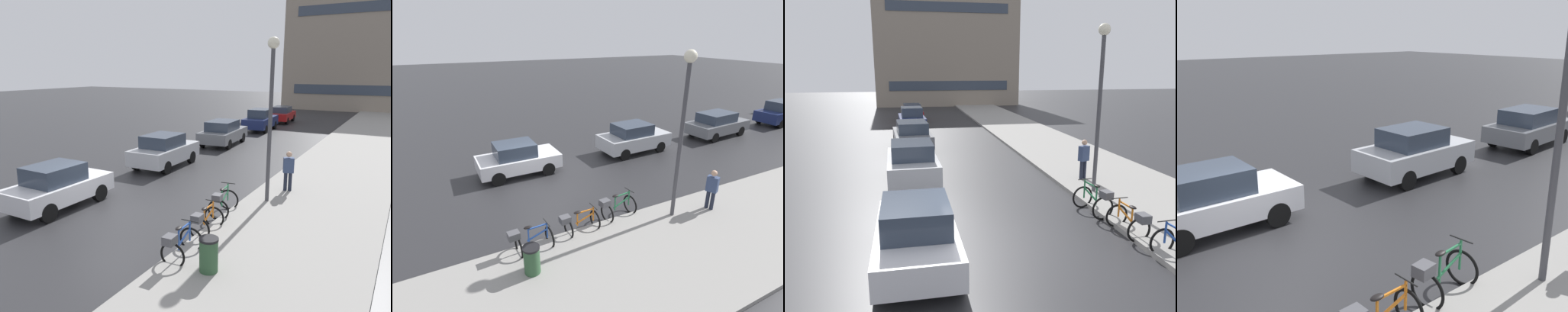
# 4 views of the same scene
# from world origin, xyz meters

# --- Properties ---
(ground_plane) EXTENTS (140.00, 140.00, 0.00)m
(ground_plane) POSITION_xyz_m (0.00, 0.00, 0.00)
(ground_plane) COLOR #28282B
(bicycle_third) EXTENTS (0.87, 1.46, 1.01)m
(bicycle_third) POSITION_xyz_m (3.51, 1.54, 0.50)
(bicycle_third) COLOR black
(bicycle_third) RESTS_ON ground
(car_white) EXTENTS (1.84, 3.84, 1.59)m
(car_white) POSITION_xyz_m (-1.97, -0.56, 0.79)
(car_white) COLOR silver
(car_white) RESTS_ON ground
(car_silver) EXTENTS (2.05, 4.08, 1.66)m
(car_silver) POSITION_xyz_m (-1.96, 6.15, 0.83)
(car_silver) COLOR #B2B5BA
(car_silver) RESTS_ON ground
(car_grey) EXTENTS (2.27, 4.43, 1.59)m
(car_grey) POSITION_xyz_m (-1.87, 12.80, 0.81)
(car_grey) COLOR slate
(car_grey) RESTS_ON ground
(streetlamp) EXTENTS (0.40, 0.40, 5.91)m
(streetlamp) POSITION_xyz_m (4.42, 3.41, 3.87)
(streetlamp) COLOR #424247
(streetlamp) RESTS_ON ground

